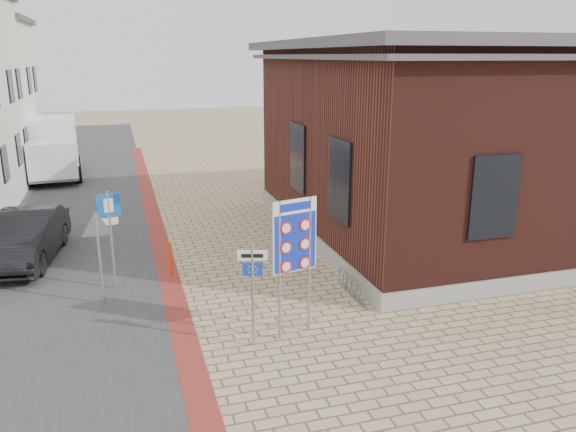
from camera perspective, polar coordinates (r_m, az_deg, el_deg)
ground at (r=12.89m, az=-0.84°, el=-13.19°), size 120.00×120.00×0.00m
road_strip at (r=26.70m, az=-21.48°, el=1.25°), size 7.00×60.00×0.02m
curb_strip at (r=21.78m, az=-13.22°, el=-1.19°), size 0.60×40.00×0.02m
brick_building at (r=21.71m, az=17.35°, el=7.85°), size 13.00×13.00×6.80m
bike_rack at (r=15.45m, az=6.44°, el=-7.06°), size 0.08×1.80×0.60m
sedan at (r=19.46m, az=-25.07°, el=-1.97°), size 2.32×4.99×1.58m
box_truck at (r=32.36m, az=-22.74°, el=6.41°), size 2.83×6.05×3.09m
border_sign at (r=12.51m, az=0.69°, el=-2.26°), size 1.09×0.32×3.27m
essen_sign at (r=12.30m, az=-3.60°, el=-6.46°), size 0.64×0.22×2.41m
parking_sign at (r=15.94m, az=-17.64°, el=-0.61°), size 0.61×0.17×2.80m
yield_sign at (r=15.00m, az=-18.80°, el=-1.83°), size 0.89×0.07×2.51m
bollard at (r=16.89m, az=-11.85°, el=-4.33°), size 0.12×0.12×1.04m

